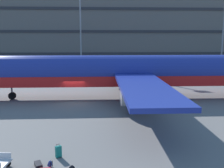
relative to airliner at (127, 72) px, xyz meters
The scene contains 8 objects.
ground_plane 7.32m from the airliner, 165.62° to the right, with size 600.00×600.00×0.00m, color slate.
terminal_structure 50.48m from the airliner, 97.26° to the left, with size 146.54×17.17×18.05m.
airliner is the anchor object (origin of this frame).
light_mast_left 37.02m from the airliner, 102.59° to the left, with size 1.80×0.50×22.62m.
light_mast_center_left 45.67m from the airliner, 50.91° to the left, with size 1.80×0.50×19.92m.
suitcase_navy 17.68m from the airliner, 110.45° to the right, with size 0.44×0.38×0.89m.
suitcase_orange 19.19m from the airliner, 112.07° to the right, with size 0.63×0.84×0.26m.
backpack_purple 19.01m from the airliner, 110.00° to the right, with size 0.34×0.37×0.47m.
Camera 1 is at (2.82, -30.72, 7.60)m, focal length 42.63 mm.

